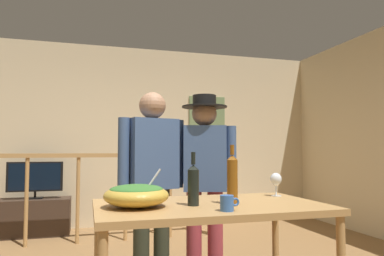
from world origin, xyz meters
TOP-DOWN VIEW (x-y plane):
  - back_wall at (0.00, 2.91)m, footprint 6.27×0.10m
  - framed_picture at (1.35, 2.85)m, footprint 0.59×0.03m
  - stair_railing at (-0.33, 1.98)m, footprint 4.10×0.10m
  - tv_console at (-1.15, 2.56)m, footprint 0.90×0.40m
  - flat_screen_tv at (-1.15, 2.53)m, footprint 0.69×0.12m
  - serving_table at (0.25, -0.49)m, footprint 1.40×0.83m
  - salad_bowl at (-0.21, -0.51)m, footprint 0.38×0.38m
  - wine_glass at (0.83, -0.28)m, footprint 0.08×0.08m
  - wine_bottle_amber at (0.38, -0.56)m, footprint 0.07×0.07m
  - wine_bottle_dark at (0.13, -0.54)m, footprint 0.07×0.07m
  - mug_blue at (0.25, -0.78)m, footprint 0.11×0.07m
  - person_standing_left at (0.03, 0.31)m, footprint 0.57×0.32m
  - person_standing_right at (0.48, 0.31)m, footprint 0.53×0.39m

SIDE VIEW (x-z plane):
  - tv_console at x=-1.15m, z-range 0.00..0.48m
  - stair_railing at x=-0.33m, z-range 0.15..1.28m
  - serving_table at x=0.25m, z-range 0.32..1.11m
  - flat_screen_tv at x=-1.15m, z-range 0.52..1.01m
  - mug_blue at x=0.25m, z-range 0.79..0.88m
  - salad_bowl at x=-0.21m, z-range 0.75..0.98m
  - wine_glass at x=0.83m, z-range 0.82..0.99m
  - wine_bottle_dark at x=0.13m, z-range 0.76..1.08m
  - person_standing_right at x=0.48m, z-range 0.14..1.74m
  - person_standing_left at x=0.03m, z-range 0.14..1.75m
  - wine_bottle_amber at x=0.38m, z-range 0.77..1.13m
  - back_wall at x=0.00m, z-range 0.00..2.69m
  - framed_picture at x=1.35m, z-range 1.38..1.98m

